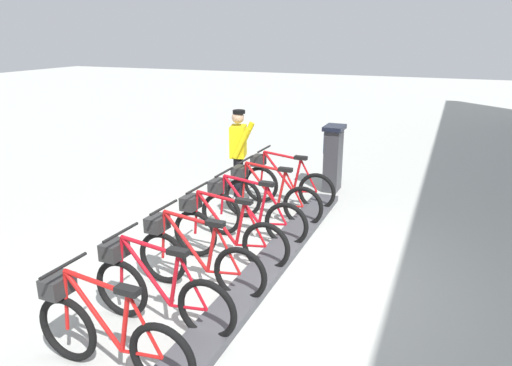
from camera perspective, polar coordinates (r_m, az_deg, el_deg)
The scene contains 11 objects.
ground_plane at distance 6.26m, azimuth 0.72°, elevation -10.99°, with size 60.00×60.00×0.00m, color #B1B3AC.
dock_rail_base at distance 6.24m, azimuth 0.72°, elevation -10.59°, with size 0.44×6.42×0.10m, color #47474C.
payment_kiosk at distance 9.45m, azimuth 9.05°, elevation 3.03°, with size 0.36×0.52×1.28m.
bike_docked_0 at distance 8.57m, azimuth 3.35°, elevation 0.06°, with size 1.72×0.54×1.02m.
bike_docked_1 at distance 7.85m, azimuth 1.41°, elevation -1.56°, with size 1.72×0.54×1.02m.
bike_docked_2 at distance 7.15m, azimuth -0.92°, elevation -3.49°, with size 1.72×0.54×1.02m.
bike_docked_3 at distance 6.47m, azimuth -3.76°, elevation -5.83°, with size 1.72×0.54×1.02m.
bike_docked_4 at distance 5.83m, azimuth -7.28°, elevation -8.68°, with size 1.72×0.54×1.02m.
bike_docked_5 at distance 5.23m, azimuth -11.70°, elevation -12.15°, with size 1.72×0.54×1.02m.
bike_docked_6 at distance 4.70m, azimuth -17.36°, elevation -16.37°, with size 1.72×0.54×1.02m.
worker_near_rack at distance 8.75m, azimuth -2.04°, elevation 3.71°, with size 0.52×0.69×1.66m.
Camera 1 is at (-2.04, 5.12, 2.98)m, focal length 33.96 mm.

